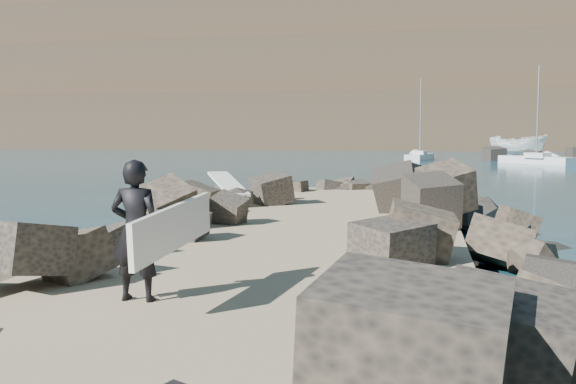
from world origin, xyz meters
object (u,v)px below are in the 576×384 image
at_px(surfboard_resting, 228,188).
at_px(surfer_with_board, 141,230).
at_px(boat_imported, 518,146).
at_px(sailboat_b, 420,157).

relative_size(surfboard_resting, surfer_with_board, 1.15).
bearing_deg(boat_imported, surfboard_resting, -172.39).
height_order(surfboard_resting, surfer_with_board, surfer_with_board).
height_order(boat_imported, surfer_with_board, boat_imported).
height_order(surfboard_resting, boat_imported, boat_imported).
relative_size(surfer_with_board, sailboat_b, 0.24).
height_order(boat_imported, sailboat_b, sailboat_b).
relative_size(boat_imported, surfer_with_board, 3.33).
bearing_deg(sailboat_b, surfboard_resting, -95.85).
distance_m(boat_imported, surfer_with_board, 72.93).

